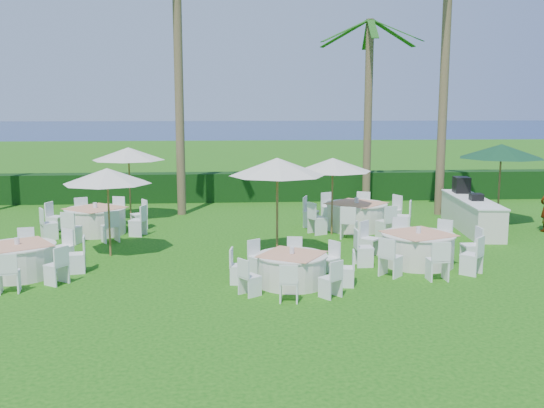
{
  "coord_description": "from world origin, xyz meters",
  "views": [
    {
      "loc": [
        -0.01,
        -13.5,
        3.92
      ],
      "look_at": [
        1.24,
        2.89,
        1.3
      ],
      "focal_mm": 40.0,
      "sensor_mm": 36.0,
      "label": 1
    }
  ],
  "objects_px": {
    "banquet_table_c": "(418,248)",
    "banquet_table_f": "(356,215)",
    "umbrella_a": "(107,176)",
    "buffet_table": "(471,213)",
    "umbrella_c": "(129,154)",
    "banquet_table_b": "(292,269)",
    "umbrella_b": "(277,167)",
    "banquet_table_a": "(18,260)",
    "umbrella_green": "(501,151)",
    "banquet_table_d": "(96,220)",
    "umbrella_d": "(333,165)"
  },
  "relations": [
    {
      "from": "umbrella_d",
      "to": "banquet_table_c",
      "type": "bearing_deg",
      "value": -68.57
    },
    {
      "from": "umbrella_b",
      "to": "umbrella_d",
      "type": "height_order",
      "value": "umbrella_b"
    },
    {
      "from": "banquet_table_b",
      "to": "umbrella_d",
      "type": "xyz_separation_m",
      "value": [
        1.84,
        5.36,
        1.81
      ]
    },
    {
      "from": "umbrella_a",
      "to": "buffet_table",
      "type": "bearing_deg",
      "value": 14.09
    },
    {
      "from": "banquet_table_d",
      "to": "umbrella_green",
      "type": "height_order",
      "value": "umbrella_green"
    },
    {
      "from": "banquet_table_a",
      "to": "umbrella_b",
      "type": "bearing_deg",
      "value": 11.7
    },
    {
      "from": "umbrella_a",
      "to": "buffet_table",
      "type": "xyz_separation_m",
      "value": [
        11.03,
        2.77,
        -1.6
      ]
    },
    {
      "from": "banquet_table_b",
      "to": "umbrella_c",
      "type": "height_order",
      "value": "umbrella_c"
    },
    {
      "from": "banquet_table_a",
      "to": "umbrella_b",
      "type": "height_order",
      "value": "umbrella_b"
    },
    {
      "from": "umbrella_green",
      "to": "buffet_table",
      "type": "xyz_separation_m",
      "value": [
        -1.25,
        -0.74,
        -1.93
      ]
    },
    {
      "from": "banquet_table_b",
      "to": "umbrella_green",
      "type": "xyz_separation_m",
      "value": [
        7.73,
        6.52,
        2.12
      ]
    },
    {
      "from": "banquet_table_c",
      "to": "umbrella_a",
      "type": "height_order",
      "value": "umbrella_a"
    },
    {
      "from": "banquet_table_a",
      "to": "banquet_table_c",
      "type": "bearing_deg",
      "value": 1.92
    },
    {
      "from": "banquet_table_a",
      "to": "banquet_table_b",
      "type": "xyz_separation_m",
      "value": [
        6.33,
        -1.17,
        -0.03
      ]
    },
    {
      "from": "umbrella_b",
      "to": "umbrella_d",
      "type": "xyz_separation_m",
      "value": [
        1.96,
        2.9,
        -0.23
      ]
    },
    {
      "from": "banquet_table_b",
      "to": "banquet_table_d",
      "type": "xyz_separation_m",
      "value": [
        -5.53,
        5.98,
        0.06
      ]
    },
    {
      "from": "umbrella_a",
      "to": "buffet_table",
      "type": "height_order",
      "value": "umbrella_a"
    },
    {
      "from": "banquet_table_c",
      "to": "banquet_table_f",
      "type": "distance_m",
      "value": 4.59
    },
    {
      "from": "umbrella_b",
      "to": "umbrella_c",
      "type": "relative_size",
      "value": 1.04
    },
    {
      "from": "banquet_table_d",
      "to": "umbrella_b",
      "type": "distance_m",
      "value": 6.75
    },
    {
      "from": "banquet_table_f",
      "to": "umbrella_c",
      "type": "relative_size",
      "value": 1.34
    },
    {
      "from": "umbrella_b",
      "to": "umbrella_d",
      "type": "bearing_deg",
      "value": 55.9
    },
    {
      "from": "umbrella_b",
      "to": "umbrella_green",
      "type": "xyz_separation_m",
      "value": [
        7.85,
        4.06,
        0.07
      ]
    },
    {
      "from": "banquet_table_b",
      "to": "umbrella_d",
      "type": "distance_m",
      "value": 5.94
    },
    {
      "from": "banquet_table_c",
      "to": "umbrella_c",
      "type": "xyz_separation_m",
      "value": [
        -8.19,
        6.93,
        1.9
      ]
    },
    {
      "from": "banquet_table_c",
      "to": "umbrella_b",
      "type": "xyz_separation_m",
      "value": [
        -3.48,
        0.96,
        1.99
      ]
    },
    {
      "from": "banquet_table_a",
      "to": "banquet_table_b",
      "type": "bearing_deg",
      "value": -10.51
    },
    {
      "from": "umbrella_b",
      "to": "umbrella_c",
      "type": "distance_m",
      "value": 7.6
    },
    {
      "from": "banquet_table_f",
      "to": "umbrella_a",
      "type": "distance_m",
      "value": 8.09
    },
    {
      "from": "banquet_table_a",
      "to": "umbrella_a",
      "type": "bearing_deg",
      "value": 45.89
    },
    {
      "from": "banquet_table_d",
      "to": "umbrella_a",
      "type": "distance_m",
      "value": 3.57
    },
    {
      "from": "banquet_table_b",
      "to": "banquet_table_f",
      "type": "xyz_separation_m",
      "value": [
        2.76,
        6.05,
        0.09
      ]
    },
    {
      "from": "banquet_table_d",
      "to": "umbrella_c",
      "type": "relative_size",
      "value": 1.28
    },
    {
      "from": "banquet_table_f",
      "to": "banquet_table_b",
      "type": "bearing_deg",
      "value": -114.54
    },
    {
      "from": "umbrella_a",
      "to": "umbrella_b",
      "type": "xyz_separation_m",
      "value": [
        4.42,
        -0.55,
        0.26
      ]
    },
    {
      "from": "umbrella_a",
      "to": "umbrella_d",
      "type": "distance_m",
      "value": 6.8
    },
    {
      "from": "umbrella_c",
      "to": "umbrella_d",
      "type": "bearing_deg",
      "value": -24.72
    },
    {
      "from": "banquet_table_a",
      "to": "banquet_table_f",
      "type": "height_order",
      "value": "banquet_table_f"
    },
    {
      "from": "banquet_table_d",
      "to": "umbrella_c",
      "type": "xyz_separation_m",
      "value": [
        0.7,
        2.45,
        1.89
      ]
    },
    {
      "from": "umbrella_green",
      "to": "buffet_table",
      "type": "relative_size",
      "value": 0.63
    },
    {
      "from": "umbrella_b",
      "to": "umbrella_green",
      "type": "distance_m",
      "value": 8.84
    },
    {
      "from": "banquet_table_b",
      "to": "umbrella_b",
      "type": "relative_size",
      "value": 1.05
    },
    {
      "from": "buffet_table",
      "to": "umbrella_green",
      "type": "bearing_deg",
      "value": 30.67
    },
    {
      "from": "umbrella_c",
      "to": "banquet_table_b",
      "type": "bearing_deg",
      "value": -60.16
    },
    {
      "from": "banquet_table_c",
      "to": "banquet_table_f",
      "type": "bearing_deg",
      "value": 97.42
    },
    {
      "from": "umbrella_a",
      "to": "buffet_table",
      "type": "distance_m",
      "value": 11.48
    },
    {
      "from": "banquet_table_b",
      "to": "umbrella_a",
      "type": "distance_m",
      "value": 5.74
    },
    {
      "from": "umbrella_b",
      "to": "umbrella_c",
      "type": "xyz_separation_m",
      "value": [
        -4.71,
        5.97,
        -0.09
      ]
    },
    {
      "from": "umbrella_a",
      "to": "banquet_table_a",
      "type": "bearing_deg",
      "value": -134.11
    },
    {
      "from": "banquet_table_a",
      "to": "buffet_table",
      "type": "height_order",
      "value": "buffet_table"
    }
  ]
}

